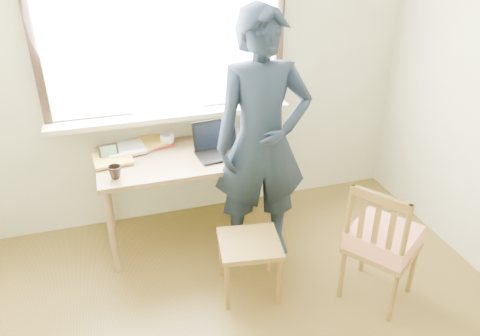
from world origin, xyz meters
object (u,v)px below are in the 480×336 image
object	(u,v)px
mug_dark	(115,172)
mug_white	(167,140)
side_chair	(382,240)
person	(262,142)
desk	(189,164)
laptop	(218,146)
work_chair	(249,249)

from	to	relation	value
mug_dark	mug_white	bearing A→B (deg)	44.61
mug_white	mug_dark	xyz separation A→B (m)	(-0.42, -0.42, 0.00)
side_chair	person	bearing A→B (deg)	129.15
person	side_chair	bearing A→B (deg)	-43.93
desk	laptop	bearing A→B (deg)	-8.23
desk	work_chair	bearing A→B (deg)	-72.39
mug_dark	work_chair	world-z (taller)	mug_dark
desk	laptop	size ratio (longest dim) A/B	3.67
work_chair	mug_dark	bearing A→B (deg)	144.80
person	desk	bearing A→B (deg)	149.64
side_chair	person	distance (m)	1.01
person	work_chair	bearing A→B (deg)	-111.34
mug_white	mug_dark	size ratio (longest dim) A/B	1.15
desk	person	world-z (taller)	person
mug_white	mug_dark	distance (m)	0.59
work_chair	person	bearing A→B (deg)	61.75
mug_dark	side_chair	world-z (taller)	side_chair
mug_white	person	distance (m)	0.82
work_chair	side_chair	xyz separation A→B (m)	(0.79, -0.30, 0.12)
work_chair	desk	bearing A→B (deg)	107.61
work_chair	person	world-z (taller)	person
laptop	work_chair	distance (m)	0.83
desk	laptop	xyz separation A→B (m)	(0.22, -0.03, 0.13)
desk	work_chair	size ratio (longest dim) A/B	2.98
mug_white	person	size ratio (longest dim) A/B	0.06
desk	mug_white	size ratio (longest dim) A/B	12.25
desk	person	distance (m)	0.63
mug_white	desk	bearing A→B (deg)	-61.48
mug_dark	work_chair	xyz separation A→B (m)	(0.78, -0.55, -0.42)
side_chair	person	world-z (taller)	person
mug_dark	person	bearing A→B (deg)	-8.43
desk	work_chair	world-z (taller)	desk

